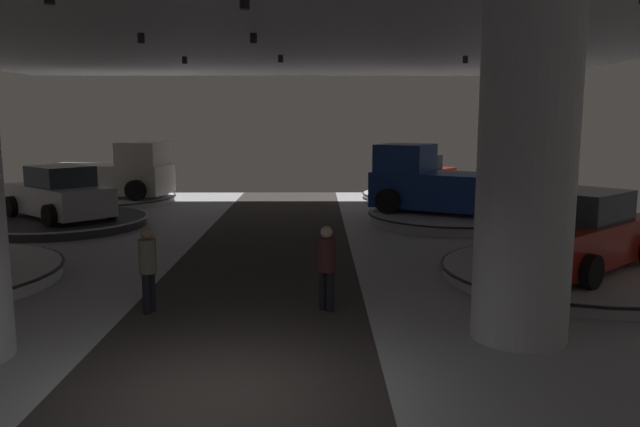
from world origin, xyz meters
name	(u,v)px	position (x,y,z in m)	size (l,w,h in m)	color
ground	(216,403)	(0.00, 0.00, -0.02)	(24.00, 44.00, 0.06)	#B2B2B7
column_right	(526,169)	(4.56, 2.28, 2.75)	(1.52, 1.52, 5.50)	silver
display_platform_deep_left	(108,199)	(-7.62, 18.61, 0.14)	(5.68, 5.68, 0.25)	silver
pickup_truck_deep_left	(113,175)	(-7.31, 18.56, 1.19)	(5.57, 3.34, 2.30)	silver
display_platform_far_right	(451,217)	(5.88, 13.35, 0.19)	(5.68, 5.68, 0.34)	#B7B7BC
pickup_truck_far_right	(443,185)	(5.60, 13.51, 1.28)	(5.65, 4.51, 2.30)	navy
display_platform_deep_right	(418,195)	(5.83, 19.92, 0.13)	(5.00, 5.00, 0.23)	silver
display_car_deep_right	(418,176)	(5.81, 19.89, 0.99)	(3.94, 4.45, 1.71)	maroon
display_platform_mid_right	(575,273)	(7.00, 5.90, 0.15)	(5.85, 5.85, 0.26)	#B7B7BC
display_car_mid_right	(578,233)	(7.02, 5.92, 1.03)	(4.34, 4.13, 1.71)	maroon
display_platform_far_left	(61,222)	(-7.13, 12.62, 0.17)	(5.51, 5.51, 0.31)	#333338
display_car_far_left	(60,195)	(-7.11, 12.60, 1.07)	(4.31, 4.17, 1.71)	silver
visitor_walking_near	(327,263)	(1.46, 3.67, 0.91)	(0.32, 0.32, 1.59)	black
visitor_walking_far	(148,264)	(-1.79, 3.57, 0.91)	(0.32, 0.32, 1.59)	black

